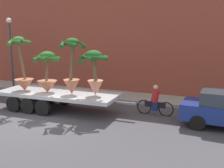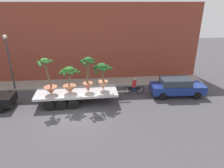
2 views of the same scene
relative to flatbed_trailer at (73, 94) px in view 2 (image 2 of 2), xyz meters
name	(u,v)px [view 2 (image 2 of 2)]	position (x,y,z in m)	size (l,w,h in m)	color
ground_plane	(78,117)	(0.40, -2.22, -0.77)	(60.00, 60.00, 0.00)	#423F44
sidewalk	(81,83)	(0.40, 3.88, -0.69)	(24.00, 2.20, 0.15)	gray
building_facade	(79,43)	(0.40, 5.58, 2.97)	(24.00, 1.20, 7.48)	brown
flatbed_trailer	(73,94)	(0.00, 0.00, 0.00)	(7.36, 2.38, 0.98)	#B7BABF
potted_palm_rear	(49,81)	(-1.69, -0.31, 1.28)	(1.34, 1.19, 2.83)	#B26647
potted_palm_middle	(88,76)	(1.22, -0.14, 1.52)	(1.34, 1.30, 2.78)	#B26647
potted_palm_front	(69,81)	(-0.19, -0.23, 1.23)	(1.58, 1.59, 2.11)	#B26647
potted_palm_extra	(102,75)	(2.32, 0.08, 1.48)	(1.58, 1.58, 2.21)	tan
cyclist	(134,87)	(5.11, 1.15, -0.10)	(1.84, 0.34, 1.54)	black
parked_car	(177,87)	(8.65, 0.49, 0.06)	(4.52, 1.97, 1.58)	navy
street_lamp	(9,55)	(-5.54, 3.08, 2.46)	(0.36, 0.36, 4.83)	#383D42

